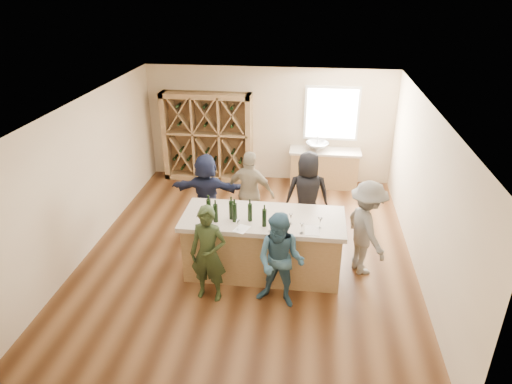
# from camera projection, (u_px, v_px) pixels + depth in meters

# --- Properties ---
(floor) EXTENTS (6.00, 7.00, 0.10)m
(floor) POSITION_uv_depth(u_px,v_px,m) (249.00, 253.00, 8.67)
(floor) COLOR #57351C
(floor) RESTS_ON ground
(ceiling) EXTENTS (6.00, 7.00, 0.10)m
(ceiling) POSITION_uv_depth(u_px,v_px,m) (248.00, 103.00, 7.41)
(ceiling) COLOR white
(ceiling) RESTS_ON ground
(wall_back) EXTENTS (6.00, 0.10, 2.80)m
(wall_back) POSITION_uv_depth(u_px,v_px,m) (269.00, 124.00, 11.22)
(wall_back) COLOR beige
(wall_back) RESTS_ON ground
(wall_front) EXTENTS (6.00, 0.10, 2.80)m
(wall_front) POSITION_uv_depth(u_px,v_px,m) (203.00, 321.00, 4.86)
(wall_front) COLOR beige
(wall_front) RESTS_ON ground
(wall_left) EXTENTS (0.10, 7.00, 2.80)m
(wall_left) POSITION_uv_depth(u_px,v_px,m) (85.00, 175.00, 8.38)
(wall_left) COLOR beige
(wall_left) RESTS_ON ground
(wall_right) EXTENTS (0.10, 7.00, 2.80)m
(wall_right) POSITION_uv_depth(u_px,v_px,m) (428.00, 193.00, 7.69)
(wall_right) COLOR beige
(wall_right) RESTS_ON ground
(window_frame) EXTENTS (1.30, 0.06, 1.30)m
(window_frame) POSITION_uv_depth(u_px,v_px,m) (332.00, 113.00, 10.82)
(window_frame) COLOR white
(window_frame) RESTS_ON wall_back
(window_pane) EXTENTS (1.18, 0.01, 1.18)m
(window_pane) POSITION_uv_depth(u_px,v_px,m) (332.00, 114.00, 10.79)
(window_pane) COLOR white
(window_pane) RESTS_ON wall_back
(wine_rack) EXTENTS (2.20, 0.45, 2.20)m
(wine_rack) POSITION_uv_depth(u_px,v_px,m) (207.00, 137.00, 11.26)
(wine_rack) COLOR #967348
(wine_rack) RESTS_ON floor
(back_counter_base) EXTENTS (1.60, 0.58, 0.86)m
(back_counter_base) POSITION_uv_depth(u_px,v_px,m) (324.00, 169.00, 11.16)
(back_counter_base) COLOR #967348
(back_counter_base) RESTS_ON floor
(back_counter_top) EXTENTS (1.70, 0.62, 0.06)m
(back_counter_top) POSITION_uv_depth(u_px,v_px,m) (325.00, 151.00, 10.96)
(back_counter_top) COLOR #B8A896
(back_counter_top) RESTS_ON back_counter_base
(sink) EXTENTS (0.54, 0.54, 0.19)m
(sink) POSITION_uv_depth(u_px,v_px,m) (317.00, 146.00, 10.93)
(sink) COLOR silver
(sink) RESTS_ON back_counter_top
(faucet) EXTENTS (0.02, 0.02, 0.30)m
(faucet) POSITION_uv_depth(u_px,v_px,m) (317.00, 141.00, 11.07)
(faucet) COLOR silver
(faucet) RESTS_ON back_counter_top
(tasting_counter_base) EXTENTS (2.60, 1.00, 1.00)m
(tasting_counter_base) POSITION_uv_depth(u_px,v_px,m) (263.00, 246.00, 7.86)
(tasting_counter_base) COLOR #967348
(tasting_counter_base) RESTS_ON floor
(tasting_counter_top) EXTENTS (2.72, 1.12, 0.08)m
(tasting_counter_top) POSITION_uv_depth(u_px,v_px,m) (263.00, 219.00, 7.63)
(tasting_counter_top) COLOR #B8A896
(tasting_counter_top) RESTS_ON tasting_counter_base
(wine_bottle_a) EXTENTS (0.10, 0.10, 0.32)m
(wine_bottle_a) POSITION_uv_depth(u_px,v_px,m) (209.00, 208.00, 7.55)
(wine_bottle_a) COLOR black
(wine_bottle_a) RESTS_ON tasting_counter_top
(wine_bottle_b) EXTENTS (0.09, 0.09, 0.31)m
(wine_bottle_b) POSITION_uv_depth(u_px,v_px,m) (216.00, 213.00, 7.40)
(wine_bottle_b) COLOR black
(wine_bottle_b) RESTS_ON tasting_counter_top
(wine_bottle_c) EXTENTS (0.09, 0.09, 0.32)m
(wine_bottle_c) POSITION_uv_depth(u_px,v_px,m) (231.00, 210.00, 7.48)
(wine_bottle_c) COLOR black
(wine_bottle_c) RESTS_ON tasting_counter_top
(wine_bottle_d) EXTENTS (0.09, 0.09, 0.32)m
(wine_bottle_d) POSITION_uv_depth(u_px,v_px,m) (235.00, 213.00, 7.40)
(wine_bottle_d) COLOR black
(wine_bottle_d) RESTS_ON tasting_counter_top
(wine_bottle_e) EXTENTS (0.10, 0.10, 0.31)m
(wine_bottle_e) POSITION_uv_depth(u_px,v_px,m) (250.00, 212.00, 7.43)
(wine_bottle_e) COLOR black
(wine_bottle_e) RESTS_ON tasting_counter_top
(wine_glass_a) EXTENTS (0.07, 0.07, 0.18)m
(wine_glass_a) POSITION_uv_depth(u_px,v_px,m) (238.00, 225.00, 7.18)
(wine_glass_a) COLOR white
(wine_glass_a) RESTS_ON tasting_counter_top
(wine_glass_b) EXTENTS (0.08, 0.08, 0.20)m
(wine_glass_b) POSITION_uv_depth(u_px,v_px,m) (270.00, 226.00, 7.14)
(wine_glass_b) COLOR white
(wine_glass_b) RESTS_ON tasting_counter_top
(wine_glass_c) EXTENTS (0.08, 0.08, 0.16)m
(wine_glass_c) POSITION_uv_depth(u_px,v_px,m) (302.00, 229.00, 7.09)
(wine_glass_c) COLOR white
(wine_glass_c) RESTS_ON tasting_counter_top
(wine_glass_d) EXTENTS (0.08, 0.08, 0.17)m
(wine_glass_d) POSITION_uv_depth(u_px,v_px,m) (291.00, 219.00, 7.36)
(wine_glass_d) COLOR white
(wine_glass_d) RESTS_ON tasting_counter_top
(wine_glass_e) EXTENTS (0.08, 0.08, 0.19)m
(wine_glass_e) POSITION_uv_depth(u_px,v_px,m) (320.00, 223.00, 7.23)
(wine_glass_e) COLOR white
(wine_glass_e) RESTS_ON tasting_counter_top
(tasting_menu_a) EXTENTS (0.28, 0.32, 0.00)m
(tasting_menu_a) POSITION_uv_depth(u_px,v_px,m) (242.00, 229.00, 7.25)
(tasting_menu_a) COLOR white
(tasting_menu_a) RESTS_ON tasting_counter_top
(tasting_menu_b) EXTENTS (0.28, 0.35, 0.00)m
(tasting_menu_b) POSITION_uv_depth(u_px,v_px,m) (279.00, 230.00, 7.23)
(tasting_menu_b) COLOR white
(tasting_menu_b) RESTS_ON tasting_counter_top
(tasting_menu_c) EXTENTS (0.25, 0.33, 0.00)m
(tasting_menu_c) POSITION_uv_depth(u_px,v_px,m) (312.00, 230.00, 7.21)
(tasting_menu_c) COLOR white
(tasting_menu_c) RESTS_ON tasting_counter_top
(person_near_left) EXTENTS (0.65, 0.51, 1.62)m
(person_near_left) POSITION_uv_depth(u_px,v_px,m) (208.00, 254.00, 7.08)
(person_near_left) COLOR #263319
(person_near_left) RESTS_ON floor
(person_near_right) EXTENTS (0.85, 0.59, 1.59)m
(person_near_right) POSITION_uv_depth(u_px,v_px,m) (280.00, 261.00, 6.94)
(person_near_right) COLOR #335972
(person_near_right) RESTS_ON floor
(person_server) EXTENTS (0.89, 1.21, 1.70)m
(person_server) POSITION_uv_depth(u_px,v_px,m) (366.00, 228.00, 7.72)
(person_server) COLOR slate
(person_server) RESTS_ON floor
(person_far_mid) EXTENTS (1.09, 0.74, 1.71)m
(person_far_mid) POSITION_uv_depth(u_px,v_px,m) (250.00, 193.00, 8.97)
(person_far_mid) COLOR gray
(person_far_mid) RESTS_ON floor
(person_far_right) EXTENTS (0.89, 0.62, 1.74)m
(person_far_right) POSITION_uv_depth(u_px,v_px,m) (307.00, 195.00, 8.85)
(person_far_right) COLOR black
(person_far_right) RESTS_ON floor
(person_far_left) EXTENTS (1.50, 0.57, 1.60)m
(person_far_left) POSITION_uv_depth(u_px,v_px,m) (207.00, 192.00, 9.12)
(person_far_left) COLOR #191E38
(person_far_left) RESTS_ON floor
(wine_bottle_f) EXTENTS (0.07, 0.07, 0.30)m
(wine_bottle_f) POSITION_uv_depth(u_px,v_px,m) (264.00, 218.00, 7.27)
(wine_bottle_f) COLOR black
(wine_bottle_f) RESTS_ON tasting_counter_top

